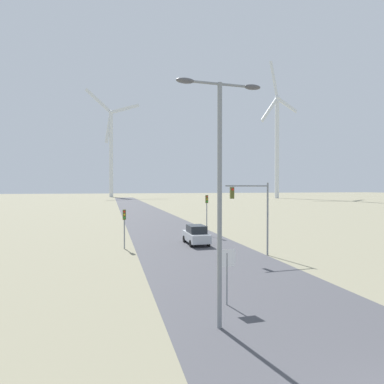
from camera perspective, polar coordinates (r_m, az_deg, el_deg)
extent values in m
cube|color=#47474C|center=(53.01, -7.52, -5.07)|extent=(10.00, 240.00, 0.01)
cylinder|color=gray|center=(11.53, 5.28, -2.65)|extent=(0.18, 0.18, 9.42)
cylinder|color=gray|center=(12.18, 5.31, 19.80)|extent=(2.72, 0.10, 0.10)
ellipsoid|color=#4C4C51|center=(11.80, -1.31, 20.44)|extent=(0.70, 0.32, 0.20)
ellipsoid|color=#4C4C51|center=(12.69, 11.40, 18.99)|extent=(0.70, 0.32, 0.20)
cylinder|color=gray|center=(14.44, 6.66, -16.13)|extent=(0.07, 0.07, 2.40)
cube|color=white|center=(14.18, 6.69, -12.39)|extent=(0.81, 0.01, 0.81)
cube|color=red|center=(14.19, 6.67, -12.38)|extent=(0.76, 0.02, 0.76)
cylinder|color=gray|center=(27.37, -12.76, -6.91)|extent=(0.11, 0.11, 3.49)
cube|color=#4C511E|center=(27.23, -12.77, -4.21)|extent=(0.28, 0.24, 0.90)
sphere|color=red|center=(27.07, -12.76, -3.67)|extent=(0.16, 0.16, 0.16)
sphere|color=gold|center=(27.10, -12.76, -4.24)|extent=(0.16, 0.16, 0.16)
sphere|color=green|center=(27.12, -12.76, -4.80)|extent=(0.16, 0.16, 0.16)
cylinder|color=gray|center=(33.99, 2.83, -4.46)|extent=(0.11, 0.11, 4.59)
cube|color=#4C511E|center=(33.87, 2.83, -1.36)|extent=(0.28, 0.24, 0.90)
sphere|color=red|center=(33.73, 2.90, -0.91)|extent=(0.16, 0.16, 0.16)
sphere|color=gold|center=(33.74, 2.90, -1.36)|extent=(0.16, 0.16, 0.16)
sphere|color=green|center=(33.75, 2.90, -1.82)|extent=(0.16, 0.16, 0.16)
cylinder|color=gray|center=(24.77, 14.20, -5.01)|extent=(0.14, 0.14, 5.82)
cylinder|color=gray|center=(23.81, 10.44, 1.17)|extent=(3.61, 0.12, 0.12)
cube|color=#4C511E|center=(23.29, 7.63, -0.16)|extent=(0.28, 0.24, 0.90)
sphere|color=red|center=(23.17, 7.76, 0.50)|extent=(0.18, 0.18, 0.18)
cube|color=#B7BCC1|center=(29.01, 0.77, -8.48)|extent=(1.82, 4.11, 0.80)
cube|color=#1E2328|center=(28.76, 0.85, -7.05)|extent=(1.57, 2.11, 0.70)
cylinder|color=black|center=(30.08, -1.44, -8.92)|extent=(0.22, 0.66, 0.66)
cylinder|color=black|center=(30.51, 1.62, -8.79)|extent=(0.22, 0.66, 0.66)
cylinder|color=black|center=(27.65, -0.17, -9.78)|extent=(0.22, 0.66, 0.66)
cylinder|color=black|center=(28.12, 3.14, -9.61)|extent=(0.22, 0.66, 0.66)
cylinder|color=silver|center=(184.02, -15.15, 6.85)|extent=(2.20, 2.20, 49.92)
sphere|color=silver|center=(188.32, -15.18, 14.42)|extent=(2.60, 2.60, 2.60)
cube|color=silver|center=(188.33, -17.45, 16.28)|extent=(14.53, 3.86, 12.48)
cube|color=silver|center=(186.00, -15.62, 11.65)|extent=(4.54, 1.52, 17.66)
cube|color=silver|center=(191.29, -12.51, 15.26)|extent=(16.75, 4.37, 7.98)
cylinder|color=silver|center=(165.68, 15.88, 8.03)|extent=(2.20, 2.20, 52.79)
sphere|color=silver|center=(171.04, 15.92, 16.83)|extent=(2.60, 2.60, 2.60)
cube|color=silver|center=(164.03, 14.55, 14.96)|extent=(12.61, 5.97, 14.51)
cube|color=silver|center=(178.02, 17.72, 15.47)|extent=(16.68, 7.78, 5.72)
cube|color=silver|center=(171.61, 15.34, 20.02)|extent=(6.69, 3.34, 17.79)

